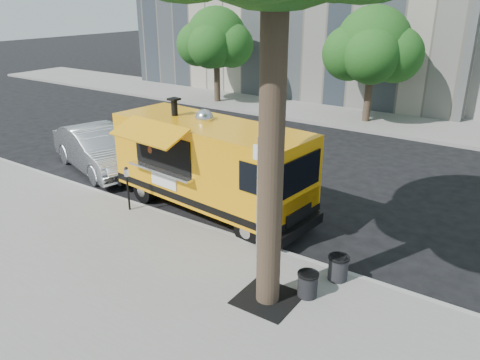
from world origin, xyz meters
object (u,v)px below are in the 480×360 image
object	(u,v)px
sedan	(98,149)
parking_meter	(127,183)
sign_post	(258,193)
far_tree_b	(373,45)
trash_bin_left	(308,284)
trash_bin_right	(338,267)
food_truck	(209,163)
far_tree_a	(216,38)

from	to	relation	value
sedan	parking_meter	bearing A→B (deg)	-101.31
sign_post	far_tree_b	bearing A→B (deg)	100.15
trash_bin_left	trash_bin_right	size ratio (longest dim) A/B	0.96
food_truck	parking_meter	bearing A→B (deg)	-133.99
food_truck	sedan	distance (m)	5.60
trash_bin_right	far_tree_a	bearing A→B (deg)	134.79
trash_bin_right	sedan	bearing A→B (deg)	169.03
sign_post	parking_meter	xyz separation A→B (m)	(-4.55, 0.20, -0.87)
parking_meter	food_truck	xyz separation A→B (m)	(1.80, 1.52, 0.51)
sign_post	food_truck	distance (m)	3.27
trash_bin_left	far_tree_a	bearing A→B (deg)	132.30
sedan	trash_bin_right	distance (m)	10.43
far_tree_b	far_tree_a	bearing A→B (deg)	-177.46
far_tree_a	food_truck	xyz separation A→B (m)	(8.80, -12.13, -2.28)
far_tree_b	parking_meter	size ratio (longest dim) A/B	4.12
far_tree_a	sedan	distance (m)	12.43
trash_bin_left	sign_post	bearing A→B (deg)	157.84
far_tree_a	food_truck	bearing A→B (deg)	-54.04
food_truck	sign_post	bearing A→B (deg)	-26.34
food_truck	sedan	bearing A→B (deg)	-179.53
far_tree_a	trash_bin_right	world-z (taller)	far_tree_a
far_tree_b	sedan	world-z (taller)	far_tree_b
sedan	trash_bin_right	xyz separation A→B (m)	(10.23, -1.98, -0.34)
parking_meter	trash_bin_left	bearing A→B (deg)	-8.07
sign_post	trash_bin_right	xyz separation A→B (m)	(1.95, 0.25, -1.40)
sign_post	trash_bin_left	size ratio (longest dim) A/B	5.55
sign_post	trash_bin_left	distance (m)	2.29
far_tree_b	trash_bin_left	xyz separation A→B (m)	(4.22, -14.93, -3.39)
far_tree_b	parking_meter	bearing A→B (deg)	-98.10
parking_meter	trash_bin_right	xyz separation A→B (m)	(6.50, 0.05, -0.53)
far_tree_b	parking_meter	world-z (taller)	far_tree_b
parking_meter	sedan	xyz separation A→B (m)	(-3.73, 2.03, -0.19)
parking_meter	trash_bin_left	distance (m)	6.31
sedan	far_tree_b	bearing A→B (deg)	-8.23
far_tree_a	sedan	size ratio (longest dim) A/B	1.11
far_tree_a	parking_meter	distance (m)	15.59
far_tree_b	sign_post	bearing A→B (deg)	-79.85
far_tree_a	trash_bin_left	distance (m)	19.93
far_tree_a	trash_bin_left	xyz separation A→B (m)	(13.22, -14.53, -3.33)
sedan	trash_bin_left	xyz separation A→B (m)	(9.96, -2.92, -0.35)
sign_post	parking_meter	distance (m)	4.64
parking_meter	sign_post	bearing A→B (deg)	-2.52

